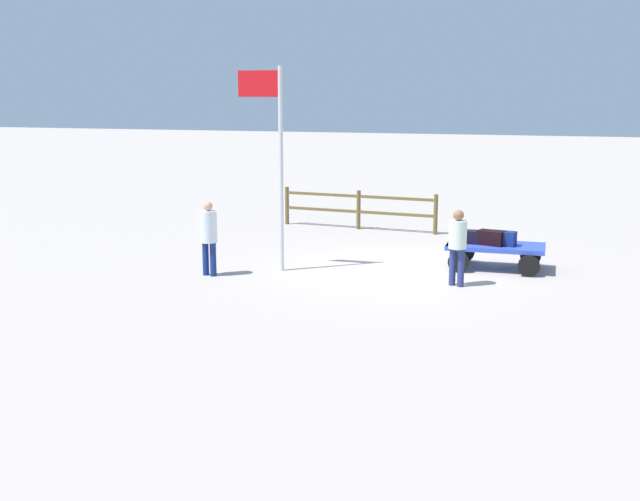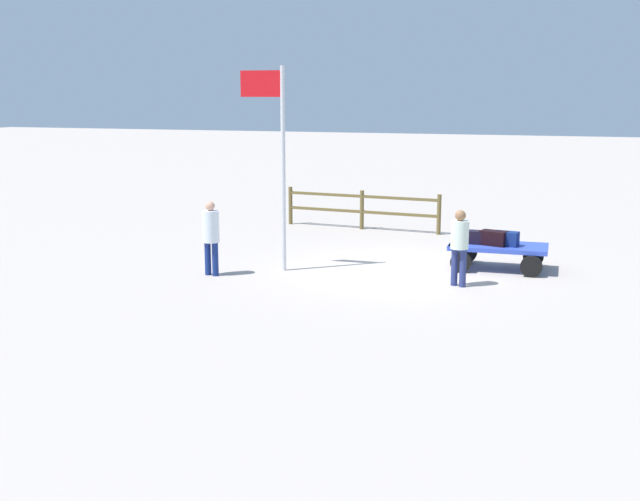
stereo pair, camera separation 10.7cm
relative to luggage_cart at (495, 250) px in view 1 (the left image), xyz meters
The scene contains 9 objects.
ground_plane 2.25m from the luggage_cart, 19.56° to the left, with size 120.00×120.00×0.00m, color #B3A49B.
luggage_cart is the anchor object (origin of this frame).
suitcase_dark 0.33m from the luggage_cart, 55.30° to the left, with size 0.67×0.49×0.33m.
suitcase_tan 0.51m from the luggage_cart, ahead, with size 0.51×0.31×0.30m.
suitcase_grey 0.36m from the luggage_cart, 158.79° to the left, with size 0.61×0.41×0.32m.
worker_lead 2.06m from the luggage_cart, 72.86° to the left, with size 0.48×0.48×1.61m.
worker_trailing 6.52m from the luggage_cart, 23.86° to the left, with size 0.43×0.43×1.66m.
flagpole 5.53m from the luggage_cart, 19.22° to the left, with size 1.04×0.10×4.57m.
wooden_fence 6.14m from the luggage_cart, 44.25° to the right, with size 4.78×0.52×1.15m.
Camera 1 is at (-3.73, 17.48, 4.00)m, focal length 44.51 mm.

